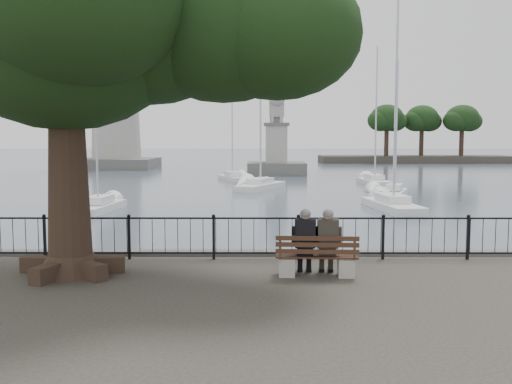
{
  "coord_description": "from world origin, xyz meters",
  "views": [
    {
      "loc": [
        0.04,
        -10.78,
        2.85
      ],
      "look_at": [
        0.0,
        2.5,
        1.6
      ],
      "focal_mm": 40.0,
      "sensor_mm": 36.0,
      "label": 1
    }
  ],
  "objects_px": {
    "person_left": "(305,244)",
    "person_right": "(327,245)",
    "lighthouse": "(115,68)",
    "tree": "(102,18)",
    "lion_monument": "(276,153)",
    "bench": "(317,262)"
  },
  "relations": [
    {
      "from": "person_right",
      "to": "tree",
      "type": "height_order",
      "value": "tree"
    },
    {
      "from": "lighthouse",
      "to": "lion_monument",
      "type": "relative_size",
      "value": 3.34
    },
    {
      "from": "person_right",
      "to": "lighthouse",
      "type": "relative_size",
      "value": 0.05
    },
    {
      "from": "lighthouse",
      "to": "lion_monument",
      "type": "height_order",
      "value": "lighthouse"
    },
    {
      "from": "bench",
      "to": "tree",
      "type": "distance_m",
      "value": 6.66
    },
    {
      "from": "person_right",
      "to": "lighthouse",
      "type": "height_order",
      "value": "lighthouse"
    },
    {
      "from": "bench",
      "to": "lighthouse",
      "type": "bearing_deg",
      "value": 107.47
    },
    {
      "from": "bench",
      "to": "person_right",
      "type": "xyz_separation_m",
      "value": [
        0.23,
        0.08,
        0.34
      ]
    },
    {
      "from": "tree",
      "to": "bench",
      "type": "bearing_deg",
      "value": -4.15
    },
    {
      "from": "bench",
      "to": "tree",
      "type": "height_order",
      "value": "tree"
    },
    {
      "from": "person_right",
      "to": "lion_monument",
      "type": "relative_size",
      "value": 0.16
    },
    {
      "from": "person_right",
      "to": "lion_monument",
      "type": "bearing_deg",
      "value": 89.4
    },
    {
      "from": "person_right",
      "to": "tree",
      "type": "relative_size",
      "value": 0.14
    },
    {
      "from": "person_right",
      "to": "lighthouse",
      "type": "xyz_separation_m",
      "value": [
        -19.49,
        61.1,
        10.99
      ]
    },
    {
      "from": "person_left",
      "to": "person_right",
      "type": "height_order",
      "value": "same"
    },
    {
      "from": "tree",
      "to": "lighthouse",
      "type": "relative_size",
      "value": 0.33
    },
    {
      "from": "person_right",
      "to": "lion_monument",
      "type": "height_order",
      "value": "lion_monument"
    },
    {
      "from": "person_left",
      "to": "bench",
      "type": "bearing_deg",
      "value": -25.37
    },
    {
      "from": "person_left",
      "to": "lion_monument",
      "type": "height_order",
      "value": "lion_monument"
    },
    {
      "from": "bench",
      "to": "lion_monument",
      "type": "relative_size",
      "value": 0.19
    },
    {
      "from": "bench",
      "to": "person_left",
      "type": "bearing_deg",
      "value": 154.63
    },
    {
      "from": "person_right",
      "to": "tree",
      "type": "xyz_separation_m",
      "value": [
        -4.63,
        0.23,
        4.65
      ]
    }
  ]
}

